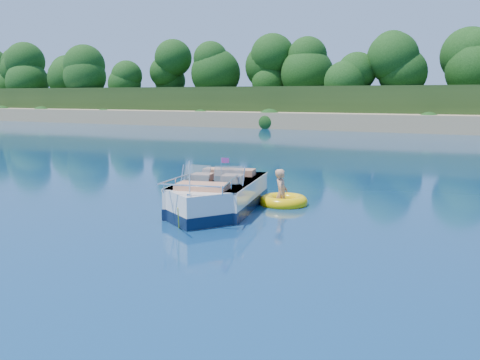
{
  "coord_description": "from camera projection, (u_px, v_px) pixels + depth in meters",
  "views": [
    {
      "loc": [
        6.14,
        -12.02,
        3.14
      ],
      "look_at": [
        -0.26,
        0.86,
        0.85
      ],
      "focal_mm": 40.0,
      "sensor_mm": 36.0,
      "label": 1
    }
  ],
  "objects": [
    {
      "name": "ground",
      "position": [
        234.0,
        218.0,
        13.82
      ],
      "size": [
        160.0,
        160.0,
        0.0
      ],
      "primitive_type": "plane",
      "color": "#0A2547",
      "rests_on": "ground"
    },
    {
      "name": "treeline",
      "position": [
        437.0,
        69.0,
        49.19
      ],
      "size": [
        150.0,
        7.12,
        8.19
      ],
      "color": "black",
      "rests_on": "ground"
    },
    {
      "name": "shoreline",
      "position": [
        455.0,
        112.0,
        70.05
      ],
      "size": [
        170.0,
        59.0,
        6.0
      ],
      "color": "tan",
      "rests_on": "ground"
    },
    {
      "name": "tow_tube",
      "position": [
        284.0,
        202.0,
        15.45
      ],
      "size": [
        1.45,
        1.45,
        0.37
      ],
      "rotation": [
        0.0,
        0.0,
        0.05
      ],
      "color": "yellow",
      "rests_on": "ground"
    },
    {
      "name": "boy",
      "position": [
        281.0,
        205.0,
        15.42
      ],
      "size": [
        0.6,
        0.89,
        1.6
      ],
      "primitive_type": "imported",
      "rotation": [
        0.0,
        -0.17,
        1.89
      ],
      "color": "tan",
      "rests_on": "ground"
    },
    {
      "name": "motorboat",
      "position": [
        216.0,
        198.0,
        14.58
      ],
      "size": [
        2.7,
        5.46,
        1.84
      ],
      "rotation": [
        0.0,
        0.0,
        0.21
      ],
      "color": "white",
      "rests_on": "ground"
    }
  ]
}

